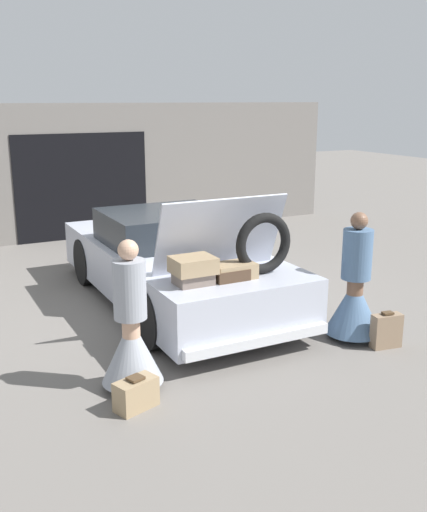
# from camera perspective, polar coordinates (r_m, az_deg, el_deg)

# --- Properties ---
(ground_plane) EXTENTS (40.00, 40.00, 0.00)m
(ground_plane) POSITION_cam_1_polar(r_m,az_deg,el_deg) (8.81, -3.86, -4.37)
(ground_plane) COLOR slate
(garage_wall_back) EXTENTS (12.00, 0.14, 2.80)m
(garage_wall_back) POSITION_cam_1_polar(r_m,az_deg,el_deg) (12.94, -12.49, 7.79)
(garage_wall_back) COLOR slate
(garage_wall_back) RESTS_ON ground_plane
(car) EXTENTS (1.97, 4.79, 1.77)m
(car) POSITION_cam_1_polar(r_m,az_deg,el_deg) (8.62, -3.90, -0.59)
(car) COLOR #B2B7C6
(car) RESTS_ON ground_plane
(person_left) EXTENTS (0.63, 0.63, 1.57)m
(person_left) POSITION_cam_1_polar(r_m,az_deg,el_deg) (6.14, -7.83, -7.68)
(person_left) COLOR tan
(person_left) RESTS_ON ground_plane
(person_right) EXTENTS (0.68, 0.68, 1.59)m
(person_right) POSITION_cam_1_polar(r_m,az_deg,el_deg) (7.53, 13.29, -3.64)
(person_right) COLOR brown
(person_right) RESTS_ON ground_plane
(suitcase_beside_left_person) EXTENTS (0.46, 0.34, 0.33)m
(suitcase_beside_left_person) POSITION_cam_1_polar(r_m,az_deg,el_deg) (5.91, -7.39, -12.89)
(suitcase_beside_left_person) COLOR #9E8460
(suitcase_beside_left_person) RESTS_ON ground_plane
(suitcase_beside_right_person) EXTENTS (0.38, 0.20, 0.44)m
(suitcase_beside_right_person) POSITION_cam_1_polar(r_m,az_deg,el_deg) (7.46, 16.14, -6.85)
(suitcase_beside_right_person) COLOR #8C7259
(suitcase_beside_right_person) RESTS_ON ground_plane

